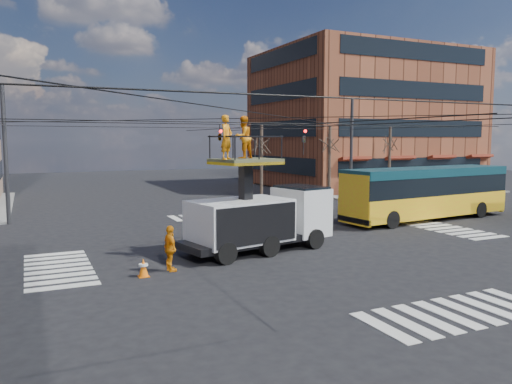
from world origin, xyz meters
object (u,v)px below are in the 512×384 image
object	(u,v)px
city_bus	(427,192)
utility_truck	(260,206)
flagger	(354,208)
traffic_cone	(143,267)
worker_ground	(170,248)

from	to	relation	value
city_bus	utility_truck	bearing A→B (deg)	-170.60
flagger	traffic_cone	bearing A→B (deg)	-109.82
utility_truck	city_bus	distance (m)	13.47
traffic_cone	flagger	size ratio (longest dim) A/B	0.34
traffic_cone	flagger	bearing A→B (deg)	23.99
worker_ground	traffic_cone	bearing A→B (deg)	101.41
utility_truck	city_bus	xyz separation A→B (m)	(12.99, 3.54, -0.27)
flagger	worker_ground	bearing A→B (deg)	-109.23
city_bus	traffic_cone	bearing A→B (deg)	-169.01
city_bus	flagger	bearing A→B (deg)	169.80
utility_truck	flagger	distance (m)	8.88
traffic_cone	worker_ground	bearing A→B (deg)	16.85
worker_ground	city_bus	bearing A→B (deg)	-78.60
traffic_cone	worker_ground	distance (m)	1.25
utility_truck	worker_ground	world-z (taller)	utility_truck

